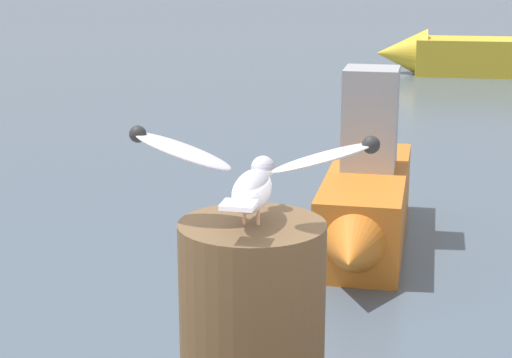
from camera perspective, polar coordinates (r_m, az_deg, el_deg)
The scene contains 3 objects.
seagull at distance 2.17m, azimuth -0.24°, elevation 0.23°, with size 0.62×0.39×0.24m.
boat_yellow at distance 22.74m, azimuth 15.63°, elevation 8.01°, with size 6.20×2.04×2.03m.
boat_orange at distance 9.14m, azimuth 7.15°, elevation -1.32°, with size 1.30×3.41×1.86m.
Camera 1 is at (0.54, -2.47, 3.06)m, focal length 61.18 mm.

